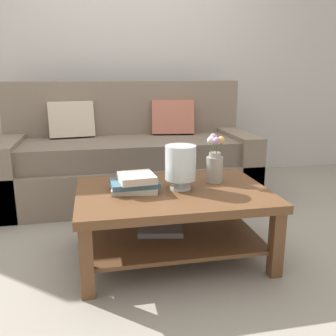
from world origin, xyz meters
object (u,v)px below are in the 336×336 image
at_px(coffee_table, 173,208).
at_px(book_stack_main, 135,183).
at_px(couch, 129,159).
at_px(glass_hurricane_vase, 181,164).
at_px(flower_pitcher, 215,163).

bearing_deg(coffee_table, book_stack_main, 174.48).
distance_m(couch, book_stack_main, 1.22).
xyz_separation_m(couch, glass_hurricane_vase, (0.20, -1.21, 0.24)).
bearing_deg(book_stack_main, couch, 86.40).
bearing_deg(glass_hurricane_vase, couch, 99.44).
height_order(couch, book_stack_main, couch).
xyz_separation_m(coffee_table, book_stack_main, (-0.23, 0.02, 0.17)).
xyz_separation_m(couch, flower_pitcher, (0.45, -1.12, 0.20)).
relative_size(book_stack_main, flower_pitcher, 0.93).
bearing_deg(glass_hurricane_vase, coffee_table, -163.30).
relative_size(couch, flower_pitcher, 7.01).
relative_size(coffee_table, flower_pitcher, 3.65).
height_order(glass_hurricane_vase, flower_pitcher, flower_pitcher).
bearing_deg(book_stack_main, flower_pitcher, 9.62).
distance_m(coffee_table, flower_pitcher, 0.40).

